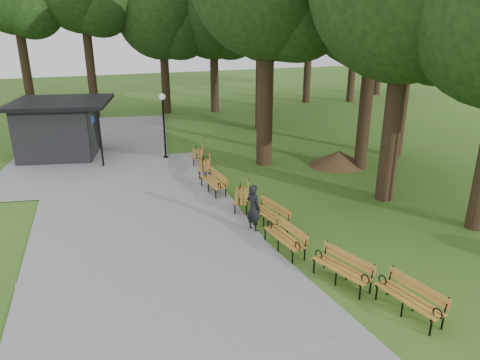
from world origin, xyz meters
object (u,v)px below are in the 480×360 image
object	(u,v)px
bench_0	(409,299)
bench_5	(213,182)
dirt_mound	(338,158)
bench_4	(241,196)
bench_7	(198,154)
bench_1	(342,269)
bench_3	(269,215)
bench_2	(284,238)
bench_6	(204,165)
person	(254,208)
lamp_post	(163,113)
lawn_tree_5	(413,15)
kiosk	(58,129)

from	to	relation	value
bench_0	bench_5	xyz separation A→B (m)	(-2.18, 9.64, 0.00)
dirt_mound	bench_4	distance (m)	7.17
bench_7	dirt_mound	bearing A→B (deg)	78.93
bench_1	bench_3	bearing A→B (deg)	168.70
bench_2	bench_6	distance (m)	7.99
person	bench_5	world-z (taller)	person
bench_1	bench_7	distance (m)	12.25
dirt_mound	bench_5	bearing A→B (deg)	-168.44
bench_6	bench_7	world-z (taller)	same
bench_2	bench_3	xyz separation A→B (m)	(0.24, 1.77, 0.00)
lamp_post	bench_5	xyz separation A→B (m)	(0.97, -5.53, -1.99)
lamp_post	bench_3	size ratio (longest dim) A/B	1.79
bench_5	bench_2	bearing A→B (deg)	1.42
lawn_tree_5	bench_6	bearing A→B (deg)	176.95
lamp_post	bench_6	world-z (taller)	lamp_post
bench_2	bench_5	bearing A→B (deg)	179.59
bench_5	bench_7	world-z (taller)	same
person	bench_6	xyz separation A→B (m)	(-0.00, 6.34, -0.41)
bench_6	lawn_tree_5	bearing A→B (deg)	102.36
lamp_post	dirt_mound	xyz separation A→B (m)	(7.95, -4.11, -2.05)
bench_4	bench_7	xyz separation A→B (m)	(-0.13, 6.18, 0.00)
bench_2	bench_0	bearing A→B (deg)	13.41
dirt_mound	lawn_tree_5	size ratio (longest dim) A/B	0.25
kiosk	bench_1	size ratio (longest dim) A/B	2.54
bench_1	bench_5	world-z (taller)	same
person	bench_3	distance (m)	0.77
bench_0	bench_1	world-z (taller)	same
bench_2	bench_4	xyz separation A→B (m)	(-0.08, 3.79, 0.00)
bench_3	bench_4	bearing A→B (deg)	177.80
kiosk	bench_7	distance (m)	7.54
lawn_tree_5	bench_4	bearing A→B (deg)	-160.42
person	bench_5	xyz separation A→B (m)	(-0.27, 3.98, -0.41)
bench_1	bench_2	size ratio (longest dim) A/B	1.00
bench_3	lamp_post	bearing A→B (deg)	-179.73
bench_2	bench_4	bearing A→B (deg)	173.96
bench_5	kiosk	bearing A→B (deg)	-146.79
dirt_mound	bench_4	xyz separation A→B (m)	(-6.39, -3.26, 0.07)
person	bench_1	world-z (taller)	person
person	dirt_mound	size ratio (longest dim) A/B	0.67
lamp_post	dirt_mound	size ratio (longest dim) A/B	1.34
bench_3	bench_2	bearing A→B (deg)	-18.64
kiosk	bench_2	size ratio (longest dim) A/B	2.54
bench_1	bench_6	world-z (taller)	same
bench_1	bench_4	world-z (taller)	same
bench_1	bench_2	xyz separation A→B (m)	(-0.70, 2.24, 0.00)
lamp_post	bench_7	bearing A→B (deg)	-39.60
bench_3	bench_7	size ratio (longest dim) A/B	1.00
bench_3	lawn_tree_5	xyz separation A→B (m)	(9.89, 5.65, 6.69)
person	bench_1	bearing A→B (deg)	174.67
bench_7	lawn_tree_5	bearing A→B (deg)	89.20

